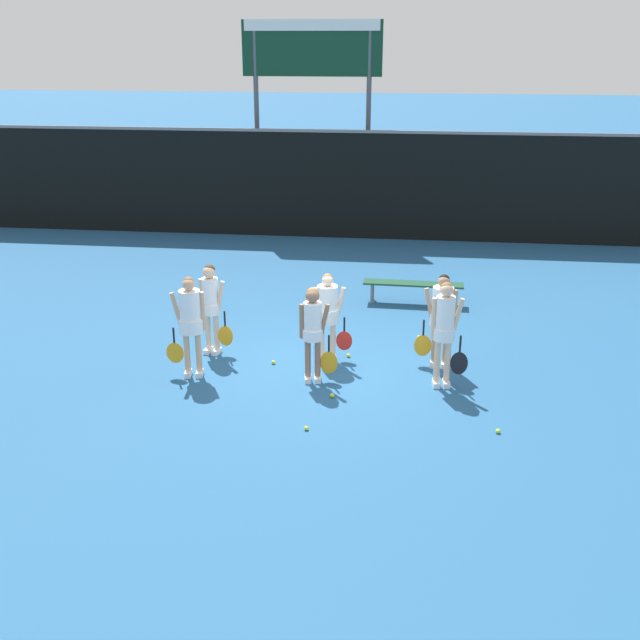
% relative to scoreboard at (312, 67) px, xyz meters
% --- Properties ---
extents(ground_plane, '(140.00, 140.00, 0.00)m').
position_rel_scoreboard_xyz_m(ground_plane, '(1.45, -10.11, -4.64)').
color(ground_plane, '#235684').
extents(fence_windscreen, '(60.00, 0.08, 3.05)m').
position_rel_scoreboard_xyz_m(fence_windscreen, '(1.45, -0.92, -3.11)').
color(fence_windscreen, black).
rests_on(fence_windscreen, ground_plane).
extents(scoreboard, '(3.94, 0.15, 5.90)m').
position_rel_scoreboard_xyz_m(scoreboard, '(0.00, 0.00, 0.00)').
color(scoreboard, '#515156').
rests_on(scoreboard, ground_plane).
extents(bench_courtside, '(2.16, 0.43, 0.47)m').
position_rel_scoreboard_xyz_m(bench_courtside, '(3.04, -6.45, -4.23)').
color(bench_courtside, '#19472D').
rests_on(bench_courtside, ground_plane).
extents(player_0, '(0.69, 0.41, 1.76)m').
position_rel_scoreboard_xyz_m(player_0, '(-0.67, -10.63, -3.60)').
color(player_0, tan).
rests_on(player_0, ground_plane).
extents(player_1, '(0.63, 0.34, 1.65)m').
position_rel_scoreboard_xyz_m(player_1, '(1.39, -10.60, -3.67)').
color(player_1, '#8C664C').
rests_on(player_1, ground_plane).
extents(player_2, '(0.64, 0.35, 1.79)m').
position_rel_scoreboard_xyz_m(player_2, '(3.54, -10.53, -3.58)').
color(player_2, beige).
rests_on(player_2, ground_plane).
extents(player_3, '(0.61, 0.34, 1.68)m').
position_rel_scoreboard_xyz_m(player_3, '(-0.58, -9.64, -3.65)').
color(player_3, beige).
rests_on(player_3, ground_plane).
extents(player_4, '(0.69, 0.41, 1.61)m').
position_rel_scoreboard_xyz_m(player_4, '(1.54, -9.71, -3.69)').
color(player_4, beige).
rests_on(player_4, ground_plane).
extents(player_5, '(0.70, 0.41, 1.68)m').
position_rel_scoreboard_xyz_m(player_5, '(3.51, -9.73, -3.65)').
color(player_5, tan).
rests_on(player_5, ground_plane).
extents(tennis_ball_0, '(0.07, 0.07, 0.07)m').
position_rel_scoreboard_xyz_m(tennis_ball_0, '(3.17, -8.49, -4.61)').
color(tennis_ball_0, '#CCE033').
rests_on(tennis_ball_0, ground_plane).
extents(tennis_ball_1, '(0.07, 0.07, 0.07)m').
position_rel_scoreboard_xyz_m(tennis_ball_1, '(1.51, -12.31, -4.61)').
color(tennis_ball_1, '#CCE033').
rests_on(tennis_ball_1, ground_plane).
extents(tennis_ball_2, '(0.07, 0.07, 0.07)m').
position_rel_scoreboard_xyz_m(tennis_ball_2, '(4.31, -12.07, -4.61)').
color(tennis_ball_2, '#CCE033').
rests_on(tennis_ball_2, ground_plane).
extents(tennis_ball_3, '(0.07, 0.07, 0.07)m').
position_rel_scoreboard_xyz_m(tennis_ball_3, '(1.90, -9.55, -4.61)').
color(tennis_ball_3, '#CCE033').
rests_on(tennis_ball_3, ground_plane).
extents(tennis_ball_4, '(0.07, 0.07, 0.07)m').
position_rel_scoreboard_xyz_m(tennis_ball_4, '(0.60, -10.01, -4.61)').
color(tennis_ball_4, '#CCE033').
rests_on(tennis_ball_4, ground_plane).
extents(tennis_ball_5, '(0.07, 0.07, 0.07)m').
position_rel_scoreboard_xyz_m(tennis_ball_5, '(1.78, -11.20, -4.61)').
color(tennis_ball_5, '#CCE033').
rests_on(tennis_ball_5, ground_plane).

